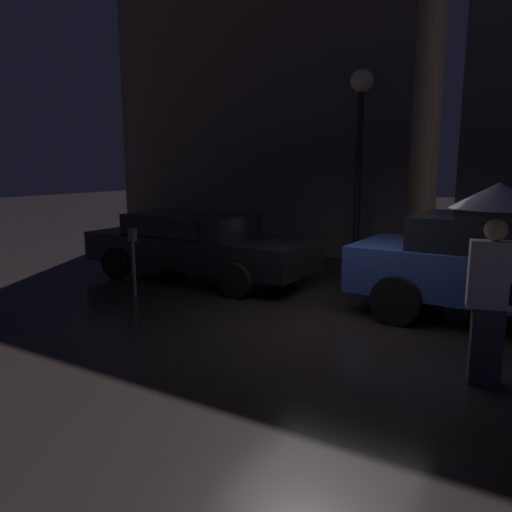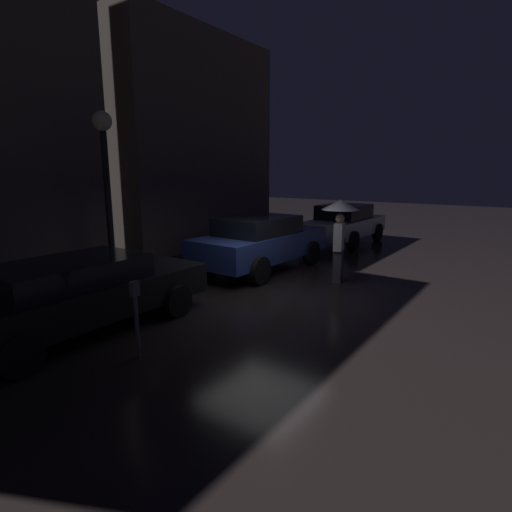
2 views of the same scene
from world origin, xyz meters
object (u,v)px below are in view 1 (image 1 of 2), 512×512
parked_car_black (197,244)px  street_lamp_near (360,124)px  parking_meter (133,254)px  pedestrian_with_umbrella (496,236)px  parked_car_blue (508,268)px

parked_car_black → street_lamp_near: (2.39, 2.49, 2.39)m
parking_meter → street_lamp_near: street_lamp_near is taller
pedestrian_with_umbrella → street_lamp_near: bearing=109.9°
parked_car_blue → pedestrian_with_umbrella: size_ratio=2.12×
parked_car_black → pedestrian_with_umbrella: 6.11m
parked_car_black → street_lamp_near: 4.20m
parked_car_blue → parking_meter: size_ratio=3.72×
parked_car_black → parked_car_blue: (5.55, 0.03, 0.12)m
street_lamp_near → pedestrian_with_umbrella: bearing=-56.6°
pedestrian_with_umbrella → street_lamp_near: size_ratio=0.50×
parked_car_black → parking_meter: 1.67m
parked_car_blue → pedestrian_with_umbrella: pedestrian_with_umbrella is taller
parking_meter → street_lamp_near: bearing=59.1°
pedestrian_with_umbrella → parking_meter: (-5.66, 0.67, -0.82)m
parked_car_black → parked_car_blue: bearing=-0.3°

